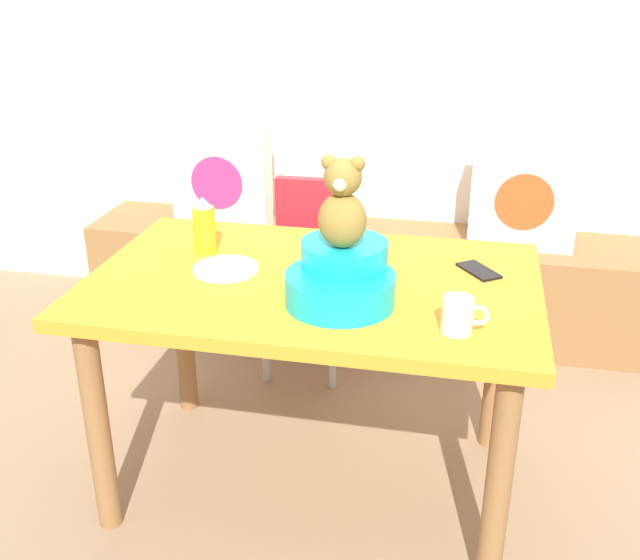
% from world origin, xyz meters
% --- Properties ---
extents(ground_plane, '(8.00, 8.00, 0.00)m').
position_xyz_m(ground_plane, '(0.00, 0.00, 0.00)').
color(ground_plane, '#8C7256').
extents(back_wall, '(4.40, 0.10, 2.60)m').
position_xyz_m(back_wall, '(0.00, 1.44, 1.30)').
color(back_wall, silver).
rests_on(back_wall, ground_plane).
extents(window_bench, '(2.60, 0.44, 0.46)m').
position_xyz_m(window_bench, '(0.00, 1.17, 0.23)').
color(window_bench, olive).
rests_on(window_bench, ground_plane).
extents(pillow_floral_left, '(0.44, 0.15, 0.44)m').
position_xyz_m(pillow_floral_left, '(-0.68, 1.15, 0.68)').
color(pillow_floral_left, white).
rests_on(pillow_floral_left, window_bench).
extents(pillow_floral_right, '(0.44, 0.15, 0.44)m').
position_xyz_m(pillow_floral_right, '(0.66, 1.15, 0.68)').
color(pillow_floral_right, white).
rests_on(pillow_floral_right, window_bench).
extents(dining_table, '(1.32, 0.84, 0.74)m').
position_xyz_m(dining_table, '(0.00, 0.00, 0.63)').
color(dining_table, orange).
rests_on(dining_table, ground_plane).
extents(highchair, '(0.34, 0.45, 0.79)m').
position_xyz_m(highchair, '(-0.19, 0.73, 0.52)').
color(highchair, red).
rests_on(highchair, ground_plane).
extents(infant_seat_teal, '(0.30, 0.33, 0.16)m').
position_xyz_m(infant_seat_teal, '(0.11, -0.14, 0.81)').
color(infant_seat_teal, '#13B3C8').
rests_on(infant_seat_teal, dining_table).
extents(teddy_bear, '(0.13, 0.12, 0.25)m').
position_xyz_m(teddy_bear, '(0.11, -0.14, 1.02)').
color(teddy_bear, olive).
rests_on(teddy_bear, infant_seat_teal).
extents(ketchup_bottle, '(0.07, 0.07, 0.18)m').
position_xyz_m(ketchup_bottle, '(-0.38, 0.13, 0.83)').
color(ketchup_bottle, gold).
rests_on(ketchup_bottle, dining_table).
extents(coffee_mug, '(0.12, 0.08, 0.09)m').
position_xyz_m(coffee_mug, '(0.43, -0.26, 0.79)').
color(coffee_mug, silver).
rests_on(coffee_mug, dining_table).
extents(dinner_plate_near, '(0.20, 0.20, 0.01)m').
position_xyz_m(dinner_plate_near, '(-0.27, -0.00, 0.75)').
color(dinner_plate_near, white).
rests_on(dinner_plate_near, dining_table).
extents(cell_phone, '(0.14, 0.16, 0.01)m').
position_xyz_m(cell_phone, '(0.48, 0.15, 0.74)').
color(cell_phone, black).
rests_on(cell_phone, dining_table).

